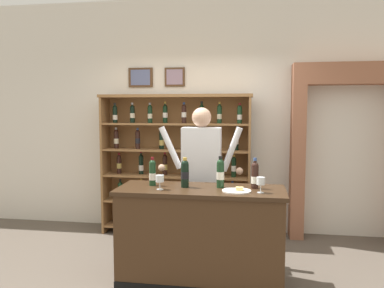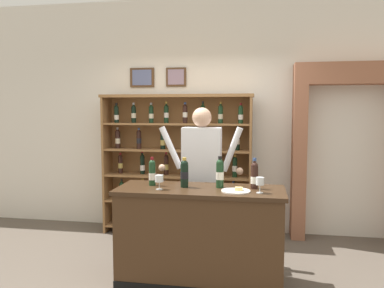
% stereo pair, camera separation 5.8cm
% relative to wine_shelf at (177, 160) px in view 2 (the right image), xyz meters
% --- Properties ---
extents(ground_plane, '(14.00, 14.00, 0.02)m').
position_rel_wine_shelf_xyz_m(ground_plane, '(0.41, -1.45, -1.04)').
color(ground_plane, brown).
extents(back_wall, '(12.00, 0.19, 3.27)m').
position_rel_wine_shelf_xyz_m(back_wall, '(0.41, 0.34, 0.61)').
color(back_wall, silver).
rests_on(back_wall, ground).
extents(wine_shelf, '(2.07, 0.36, 1.93)m').
position_rel_wine_shelf_xyz_m(wine_shelf, '(0.00, 0.00, 0.00)').
color(wine_shelf, olive).
rests_on(wine_shelf, ground).
extents(archway_doorway, '(1.48, 0.45, 2.32)m').
position_rel_wine_shelf_xyz_m(archway_doorway, '(2.29, 0.21, 0.28)').
color(archway_doorway, '#935B42').
rests_on(archway_doorway, ground).
extents(tasting_counter, '(1.64, 0.63, 0.95)m').
position_rel_wine_shelf_xyz_m(tasting_counter, '(0.54, -1.45, -0.55)').
color(tasting_counter, '#422B19').
rests_on(tasting_counter, ground).
extents(shopkeeper, '(0.98, 0.22, 1.75)m').
position_rel_wine_shelf_xyz_m(shopkeeper, '(0.47, -0.84, 0.06)').
color(shopkeeper, '#2D3347').
rests_on(shopkeeper, ground).
extents(tasting_bottle_riserva, '(0.07, 0.07, 0.29)m').
position_rel_wine_shelf_xyz_m(tasting_bottle_riserva, '(0.04, -1.39, 0.06)').
color(tasting_bottle_riserva, '#19381E').
rests_on(tasting_bottle_riserva, tasting_counter).
extents(tasting_bottle_bianco, '(0.08, 0.08, 0.30)m').
position_rel_wine_shelf_xyz_m(tasting_bottle_bianco, '(0.38, -1.42, 0.07)').
color(tasting_bottle_bianco, black).
rests_on(tasting_bottle_bianco, tasting_counter).
extents(tasting_bottle_chianti, '(0.08, 0.08, 0.32)m').
position_rel_wine_shelf_xyz_m(tasting_bottle_chianti, '(0.73, -1.38, 0.08)').
color(tasting_bottle_chianti, '#19381E').
rests_on(tasting_bottle_chianti, tasting_counter).
extents(tasting_bottle_grappa, '(0.07, 0.07, 0.30)m').
position_rel_wine_shelf_xyz_m(tasting_bottle_grappa, '(1.07, -1.37, 0.06)').
color(tasting_bottle_grappa, black).
rests_on(tasting_bottle_grappa, tasting_counter).
extents(wine_glass_center, '(0.08, 0.08, 0.15)m').
position_rel_wine_shelf_xyz_m(wine_glass_center, '(1.12, -1.56, 0.03)').
color(wine_glass_center, silver).
rests_on(wine_glass_center, tasting_counter).
extents(wine_glass_right, '(0.08, 0.08, 0.14)m').
position_rel_wine_shelf_xyz_m(wine_glass_right, '(0.16, -1.57, 0.03)').
color(wine_glass_right, silver).
rests_on(wine_glass_right, tasting_counter).
extents(cheese_plate, '(0.27, 0.27, 0.04)m').
position_rel_wine_shelf_xyz_m(cheese_plate, '(0.90, -1.54, -0.06)').
color(cheese_plate, white).
rests_on(cheese_plate, tasting_counter).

